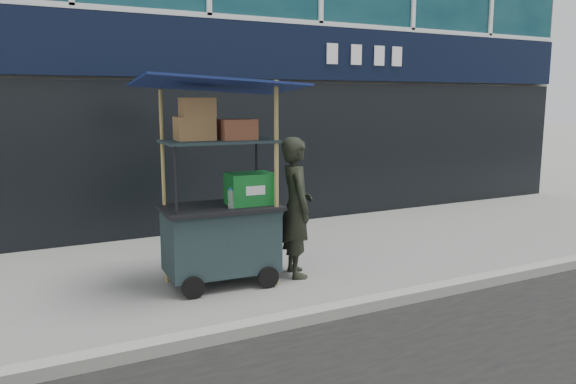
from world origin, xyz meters
TOP-DOWN VIEW (x-y plane):
  - ground at (0.00, 0.00)m, footprint 80.00×80.00m
  - curb at (0.00, -0.20)m, footprint 80.00×0.18m
  - vendor_cart at (-0.84, 1.28)m, footprint 1.83×1.34m
  - vendor_man at (0.07, 1.17)m, footprint 0.53×0.69m

SIDE VIEW (x-z plane):
  - ground at x=0.00m, z-range 0.00..0.00m
  - curb at x=0.00m, z-range 0.00..0.12m
  - vendor_cart at x=-0.84m, z-range -0.36..2.03m
  - vendor_man at x=0.07m, z-range 0.00..1.69m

